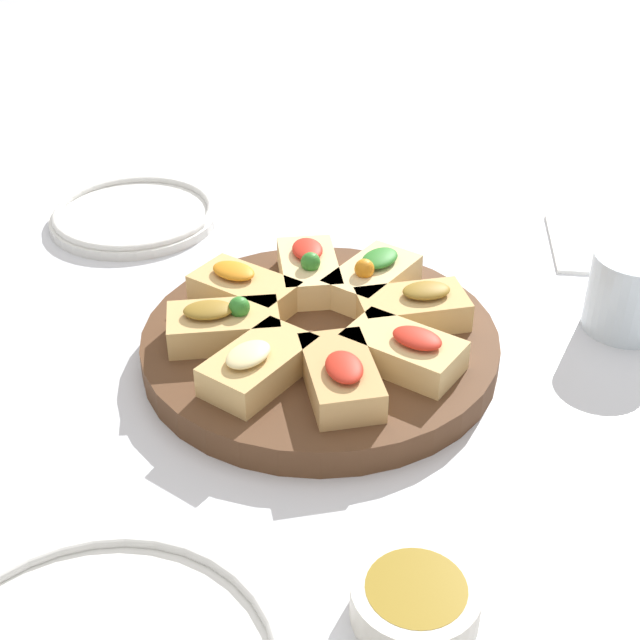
# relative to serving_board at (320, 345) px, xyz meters

# --- Properties ---
(ground_plane) EXTENTS (3.00, 3.00, 0.00)m
(ground_plane) POSITION_rel_serving_board_xyz_m (0.00, 0.00, -0.01)
(ground_plane) COLOR silver
(serving_board) EXTENTS (0.31, 0.31, 0.03)m
(serving_board) POSITION_rel_serving_board_xyz_m (0.00, 0.00, 0.00)
(serving_board) COLOR #51331E
(serving_board) RESTS_ON ground_plane
(focaccia_slice_0) EXTENTS (0.11, 0.09, 0.04)m
(focaccia_slice_0) POSITION_rel_serving_board_xyz_m (0.07, 0.04, 0.03)
(focaccia_slice_0) COLOR #E5C689
(focaccia_slice_0) RESTS_ON serving_board
(focaccia_slice_1) EXTENTS (0.07, 0.10, 0.04)m
(focaccia_slice_1) POSITION_rel_serving_board_xyz_m (0.02, 0.08, 0.03)
(focaccia_slice_1) COLOR tan
(focaccia_slice_1) RESTS_ON serving_board
(focaccia_slice_2) EXTENTS (0.09, 0.11, 0.04)m
(focaccia_slice_2) POSITION_rel_serving_board_xyz_m (-0.04, 0.07, 0.03)
(focaccia_slice_2) COLOR tan
(focaccia_slice_2) RESTS_ON serving_board
(focaccia_slice_3) EXTENTS (0.10, 0.07, 0.04)m
(focaccia_slice_3) POSITION_rel_serving_board_xyz_m (-0.08, 0.02, 0.03)
(focaccia_slice_3) COLOR tan
(focaccia_slice_3) RESTS_ON serving_board
(focaccia_slice_4) EXTENTS (0.11, 0.10, 0.04)m
(focaccia_slice_4) POSITION_rel_serving_board_xyz_m (-0.07, -0.05, 0.03)
(focaccia_slice_4) COLOR tan
(focaccia_slice_4) RESTS_ON serving_board
(focaccia_slice_5) EXTENTS (0.07, 0.10, 0.04)m
(focaccia_slice_5) POSITION_rel_serving_board_xyz_m (-0.02, -0.08, 0.03)
(focaccia_slice_5) COLOR #DBB775
(focaccia_slice_5) RESTS_ON serving_board
(focaccia_slice_6) EXTENTS (0.10, 0.11, 0.04)m
(focaccia_slice_6) POSITION_rel_serving_board_xyz_m (0.05, -0.07, 0.03)
(focaccia_slice_6) COLOR tan
(focaccia_slice_6) RESTS_ON serving_board
(focaccia_slice_7) EXTENTS (0.10, 0.07, 0.04)m
(focaccia_slice_7) POSITION_rel_serving_board_xyz_m (0.08, -0.02, 0.03)
(focaccia_slice_7) COLOR #E5C689
(focaccia_slice_7) RESTS_ON serving_board
(plate_right) EXTENTS (0.19, 0.19, 0.02)m
(plate_right) POSITION_rel_serving_board_xyz_m (0.16, 0.30, -0.00)
(plate_right) COLOR white
(plate_right) RESTS_ON ground_plane
(water_glass) EXTENTS (0.08, 0.08, 0.08)m
(water_glass) POSITION_rel_serving_board_xyz_m (0.15, -0.24, 0.02)
(water_glass) COLOR silver
(water_glass) RESTS_ON ground_plane
(napkin_stack) EXTENTS (0.15, 0.14, 0.01)m
(napkin_stack) POSITION_rel_serving_board_xyz_m (0.31, -0.20, -0.01)
(napkin_stack) COLOR white
(napkin_stack) RESTS_ON ground_plane
(dipping_bowl) EXTENTS (0.08, 0.08, 0.03)m
(dipping_bowl) POSITION_rel_serving_board_xyz_m (-0.23, -0.16, 0.00)
(dipping_bowl) COLOR silver
(dipping_bowl) RESTS_ON ground_plane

